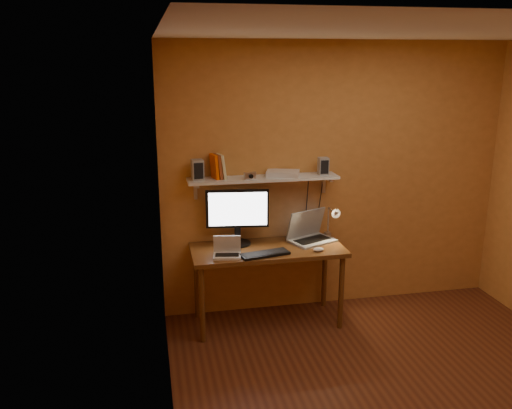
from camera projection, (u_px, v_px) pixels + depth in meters
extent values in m
cube|color=#5D2C17|center=(400.00, 392.00, 4.10)|extent=(3.40, 3.20, 0.02)
cube|color=silver|center=(430.00, 30.00, 3.41)|extent=(3.40, 3.20, 0.02)
cube|color=#C7803C|center=(335.00, 178.00, 5.28)|extent=(3.40, 0.02, 2.60)
cube|color=#C7803C|center=(165.00, 244.00, 3.43)|extent=(0.02, 3.20, 2.60)
cube|color=brown|center=(268.00, 250.00, 4.97)|extent=(1.40, 0.60, 0.04)
cylinder|color=brown|center=(202.00, 305.00, 4.72)|extent=(0.05, 0.05, 0.71)
cylinder|color=brown|center=(341.00, 292.00, 4.97)|extent=(0.05, 0.05, 0.71)
cylinder|color=brown|center=(197.00, 283.00, 5.18)|extent=(0.05, 0.05, 0.71)
cylinder|color=brown|center=(324.00, 273.00, 5.42)|extent=(0.05, 0.05, 0.71)
cube|color=silver|center=(264.00, 178.00, 4.99)|extent=(1.40, 0.25, 0.02)
cube|color=silver|center=(195.00, 190.00, 5.00)|extent=(0.03, 0.03, 0.18)
cube|color=silver|center=(324.00, 184.00, 5.24)|extent=(0.03, 0.03, 0.18)
cylinder|color=black|center=(238.00, 243.00, 5.07)|extent=(0.27, 0.27, 0.02)
cube|color=black|center=(238.00, 234.00, 5.04)|extent=(0.06, 0.05, 0.18)
cube|color=black|center=(237.00, 209.00, 4.98)|extent=(0.58, 0.11, 0.36)
cube|color=white|center=(238.00, 209.00, 4.96)|extent=(0.53, 0.07, 0.31)
cube|color=gray|center=(312.00, 241.00, 5.13)|extent=(0.49, 0.42, 0.02)
cube|color=black|center=(312.00, 240.00, 5.13)|extent=(0.38, 0.28, 0.00)
cube|color=gray|center=(306.00, 223.00, 5.18)|extent=(0.41, 0.25, 0.28)
cube|color=#131E3C|center=(306.00, 223.00, 5.18)|extent=(0.36, 0.21, 0.23)
cube|color=silver|center=(227.00, 256.00, 4.74)|extent=(0.27, 0.21, 0.02)
cube|color=black|center=(227.00, 255.00, 4.74)|extent=(0.22, 0.13, 0.00)
cube|color=silver|center=(227.00, 244.00, 4.78)|extent=(0.25, 0.09, 0.17)
cube|color=black|center=(227.00, 244.00, 4.78)|extent=(0.22, 0.07, 0.14)
cube|color=black|center=(265.00, 254.00, 4.78)|extent=(0.46, 0.23, 0.02)
ellipsoid|color=silver|center=(318.00, 249.00, 4.87)|extent=(0.10, 0.06, 0.04)
cube|color=silver|center=(328.00, 236.00, 5.32)|extent=(0.05, 0.06, 0.08)
cylinder|color=silver|center=(328.00, 222.00, 5.28)|extent=(0.02, 0.02, 0.28)
cylinder|color=silver|center=(331.00, 210.00, 5.17)|extent=(0.01, 0.16, 0.01)
cone|color=silver|center=(334.00, 212.00, 5.10)|extent=(0.09, 0.09, 0.09)
sphere|color=#FFE0A5|center=(335.00, 213.00, 5.08)|extent=(0.04, 0.04, 0.04)
cube|color=gray|center=(198.00, 170.00, 4.84)|extent=(0.11, 0.11, 0.19)
cube|color=gray|center=(323.00, 166.00, 5.06)|extent=(0.09, 0.09, 0.16)
cube|color=#F25100|center=(214.00, 167.00, 4.89)|extent=(0.08, 0.16, 0.22)
cube|color=brown|center=(218.00, 166.00, 4.90)|extent=(0.08, 0.16, 0.22)
cube|color=beige|center=(221.00, 166.00, 4.90)|extent=(0.09, 0.16, 0.22)
cube|color=silver|center=(250.00, 176.00, 4.88)|extent=(0.12, 0.06, 0.07)
cylinder|color=black|center=(250.00, 176.00, 4.86)|extent=(0.04, 0.03, 0.04)
cube|color=silver|center=(283.00, 173.00, 5.02)|extent=(0.35, 0.29, 0.05)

